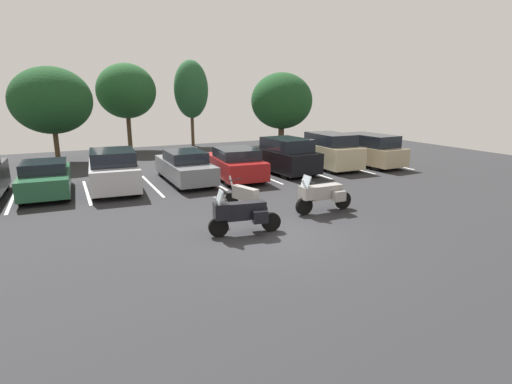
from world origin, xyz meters
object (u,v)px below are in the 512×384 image
Objects in this scene: car_silver at (114,171)px; car_champagne at (329,151)px; car_grey at (185,167)px; car_black at (285,156)px; motorcycle_third at (245,198)px; motorcycle_touring at (242,213)px; car_red at (235,164)px; motorcycle_second at (322,194)px; car_green at (45,178)px; car_tan at (367,150)px.

car_silver is 1.02× the size of car_champagne.
car_black reaches higher than car_grey.
motorcycle_third is 0.47× the size of car_silver.
motorcycle_touring is 9.71m from car_black.
car_champagne is at bearing 4.03° from car_red.
motorcycle_third is at bearing -109.38° from car_red.
car_green reaches higher than motorcycle_second.
car_green is 11.27m from car_black.
car_grey is 8.28m from car_champagne.
car_silver is (-2.75, 7.55, 0.22)m from motorcycle_touring.
car_red is 0.92× the size of car_tan.
car_red reaches higher than motorcycle_second.
car_silver reaches higher than car_red.
car_grey reaches higher than motorcycle_touring.
car_red is at bearing -175.97° from car_champagne.
car_tan reaches higher than motorcycle_third.
motorcycle_second is at bearing -38.57° from car_green.
car_champagne reaches higher than car_grey.
motorcycle_third is 5.95m from car_grey.
car_grey is at bearing 5.67° from car_silver.
car_black is (5.85, 7.74, 0.25)m from motorcycle_touring.
car_silver is at bearing 123.50° from motorcycle_third.
car_green is 0.88× the size of car_tan.
car_red is at bearing -9.73° from car_grey.
motorcycle_touring is 8.01m from car_red.
car_black is (2.37, 6.87, 0.24)m from motorcycle_second.
motorcycle_touring is 0.45× the size of car_tan.
motorcycle_touring is at bearing -93.65° from car_grey.
car_tan reaches higher than car_green.
car_silver is at bearing 179.10° from car_red.
car_grey reaches higher than motorcycle_second.
car_grey is at bearing 86.35° from motorcycle_touring.
car_tan is (5.46, -0.06, -0.00)m from car_black.
car_black is at bearing 5.53° from car_red.
motorcycle_second is 7.27m from car_black.
car_green is 16.73m from car_tan.
car_green reaches higher than motorcycle_third.
car_silver is (2.66, -0.43, 0.17)m from car_green.
car_silver is at bearing -179.46° from car_tan.
car_silver is at bearing -178.38° from car_champagne.
car_silver reaches higher than car_grey.
car_red is at bearing -0.90° from car_silver.
car_grey is 1.14× the size of car_champagne.
car_green is 2.70m from car_silver.
car_tan is (8.41, 0.22, 0.14)m from car_red.
car_champagne is 2.55m from car_tan.
car_silver is at bearing -9.09° from car_green.
motorcycle_touring is at bearing -69.99° from car_silver.
motorcycle_third is 0.45× the size of car_red.
motorcycle_touring is at bearing -55.86° from car_green.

